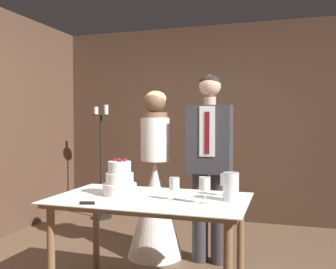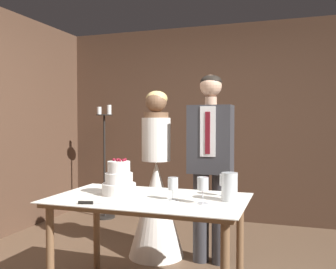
{
  "view_description": "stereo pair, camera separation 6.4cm",
  "coord_description": "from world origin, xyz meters",
  "views": [
    {
      "loc": [
        0.91,
        -2.64,
        1.31
      ],
      "look_at": [
        -0.03,
        0.34,
        1.21
      ],
      "focal_mm": 40.0,
      "sensor_mm": 36.0,
      "label": 1
    },
    {
      "loc": [
        0.97,
        -2.62,
        1.31
      ],
      "look_at": [
        -0.03,
        0.34,
        1.21
      ],
      "focal_mm": 40.0,
      "sensor_mm": 36.0,
      "label": 2
    }
  ],
  "objects": [
    {
      "name": "candle_stand",
      "position": [
        -1.47,
        1.91,
        0.69
      ],
      "size": [
        0.28,
        0.28,
        1.54
      ],
      "color": "black",
      "rests_on": "ground_plane"
    },
    {
      "name": "wine_glass_far",
      "position": [
        0.48,
        0.13,
        0.88
      ],
      "size": [
        0.07,
        0.07,
        0.16
      ],
      "color": "silver",
      "rests_on": "cake_table"
    },
    {
      "name": "hurricane_candle",
      "position": [
        0.55,
        -0.03,
        0.85
      ],
      "size": [
        0.11,
        0.11,
        0.2
      ],
      "color": "silver",
      "rests_on": "cake_table"
    },
    {
      "name": "bride",
      "position": [
        -0.3,
        0.78,
        0.59
      ],
      "size": [
        0.54,
        0.54,
        1.61
      ],
      "color": "white",
      "rests_on": "ground_plane"
    },
    {
      "name": "cake_knife",
      "position": [
        -0.29,
        -0.42,
        0.77
      ],
      "size": [
        0.38,
        0.13,
        0.02
      ],
      "rotation": [
        0.0,
        0.0,
        0.28
      ],
      "color": "silver",
      "rests_on": "cake_table"
    },
    {
      "name": "wine_glass_near",
      "position": [
        0.39,
        -0.17,
        0.89
      ],
      "size": [
        0.08,
        0.08,
        0.18
      ],
      "color": "silver",
      "rests_on": "cake_table"
    },
    {
      "name": "wine_glass_middle",
      "position": [
        0.16,
        -0.12,
        0.87
      ],
      "size": [
        0.07,
        0.07,
        0.16
      ],
      "color": "silver",
      "rests_on": "cake_table"
    },
    {
      "name": "wall_back",
      "position": [
        0.0,
        2.36,
        1.29
      ],
      "size": [
        4.51,
        0.12,
        2.59
      ],
      "primitive_type": "cube",
      "color": "#513828",
      "rests_on": "ground_plane"
    },
    {
      "name": "groom",
      "position": [
        0.24,
        0.77,
        0.97
      ],
      "size": [
        0.4,
        0.25,
        1.74
      ],
      "color": "#38383D",
      "rests_on": "ground_plane"
    },
    {
      "name": "tiered_cake",
      "position": [
        -0.29,
        -0.07,
        0.87
      ],
      "size": [
        0.26,
        0.26,
        0.28
      ],
      "color": "white",
      "rests_on": "cake_table"
    },
    {
      "name": "cake_table",
      "position": [
        -0.03,
        -0.1,
        0.67
      ],
      "size": [
        1.41,
        0.83,
        0.76
      ],
      "color": "brown",
      "rests_on": "ground_plane"
    }
  ]
}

